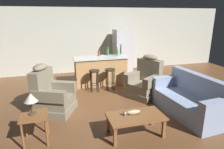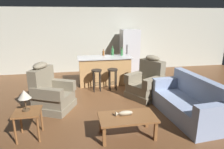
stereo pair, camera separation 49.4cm
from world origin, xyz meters
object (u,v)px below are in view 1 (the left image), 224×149
(couch, at_px, (190,100))
(recliner_near_lamp, at_px, (51,96))
(coffee_table, at_px, (136,118))
(bar_stool_left, at_px, (94,77))
(bar_stool_right, at_px, (110,75))
(table_lamp, at_px, (31,99))
(kitchen_island, at_px, (101,71))
(bottle_tall_green, at_px, (99,53))
(bottle_wine_dark, at_px, (108,52))
(fish_figurine, at_px, (132,112))
(bottle_short_amber, at_px, (117,52))
(end_table, at_px, (34,120))
(recliner_near_island, at_px, (145,82))
(refrigerator, at_px, (123,51))

(couch, xyz_separation_m, recliner_near_lamp, (-3.17, 0.99, 0.08))
(coffee_table, bearing_deg, bar_stool_left, 97.06)
(coffee_table, distance_m, bar_stool_right, 2.58)
(table_lamp, height_order, kitchen_island, table_lamp)
(bottle_tall_green, bearing_deg, bottle_wine_dark, -1.24)
(coffee_table, bearing_deg, bottle_wine_dark, 84.26)
(bar_stool_left, bearing_deg, coffee_table, -82.94)
(kitchen_island, relative_size, bottle_wine_dark, 5.67)
(fish_figurine, distance_m, bottle_short_amber, 3.38)
(coffee_table, xyz_separation_m, end_table, (-1.87, 0.29, 0.10))
(fish_figurine, distance_m, recliner_near_island, 2.08)
(couch, bearing_deg, bar_stool_right, -60.41)
(refrigerator, bearing_deg, table_lamp, -127.31)
(bar_stool_right, relative_size, bottle_tall_green, 3.06)
(recliner_near_lamp, xyz_separation_m, bottle_wine_dark, (1.93, 1.94, 0.65))
(bottle_tall_green, xyz_separation_m, bottle_wine_dark, (0.32, -0.01, 0.04))
(bottle_short_amber, bearing_deg, bar_stool_right, -121.79)
(kitchen_island, bearing_deg, couch, -59.98)
(refrigerator, bearing_deg, kitchen_island, -134.98)
(bottle_short_amber, bearing_deg, couch, -71.49)
(couch, distance_m, bottle_tall_green, 3.41)
(bar_stool_left, xyz_separation_m, bottle_tall_green, (0.34, 0.87, 0.56))
(couch, relative_size, bottle_wine_dark, 6.17)
(bottle_short_amber, bearing_deg, fish_figurine, -102.19)
(recliner_near_lamp, bearing_deg, bar_stool_left, 65.82)
(bar_stool_left, relative_size, bottle_short_amber, 2.39)
(bar_stool_right, bearing_deg, bar_stool_left, 180.00)
(bar_stool_right, distance_m, bottle_tall_green, 1.05)
(couch, xyz_separation_m, refrigerator, (-0.36, 3.91, 0.54))
(couch, xyz_separation_m, bottle_short_amber, (-0.94, 2.82, 0.72))
(recliner_near_lamp, xyz_separation_m, bar_stool_left, (1.26, 1.08, 0.05))
(kitchen_island, bearing_deg, table_lamp, -123.57)
(bar_stool_right, xyz_separation_m, bottle_short_amber, (0.46, 0.74, 0.59))
(fish_figurine, bearing_deg, bottle_tall_green, 88.67)
(bottle_short_amber, height_order, bottle_wine_dark, bottle_wine_dark)
(coffee_table, distance_m, recliner_near_island, 2.10)
(bar_stool_right, bearing_deg, couch, -55.97)
(recliner_near_island, relative_size, end_table, 2.14)
(coffee_table, xyz_separation_m, recliner_near_lamp, (-1.58, 1.49, 0.06))
(fish_figurine, height_order, refrigerator, refrigerator)
(bar_stool_left, bearing_deg, recliner_near_island, -28.80)
(couch, relative_size, bar_stool_right, 2.88)
(recliner_near_island, bearing_deg, recliner_near_lamp, -23.88)
(recliner_near_lamp, bearing_deg, refrigerator, 71.32)
(recliner_near_island, bearing_deg, coffee_table, 29.11)
(coffee_table, bearing_deg, bottle_short_amber, 78.95)
(kitchen_island, bearing_deg, bottle_wine_dark, 35.98)
(coffee_table, bearing_deg, bar_stool_right, 85.83)
(couch, bearing_deg, refrigerator, -89.11)
(couch, distance_m, bottle_short_amber, 3.06)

